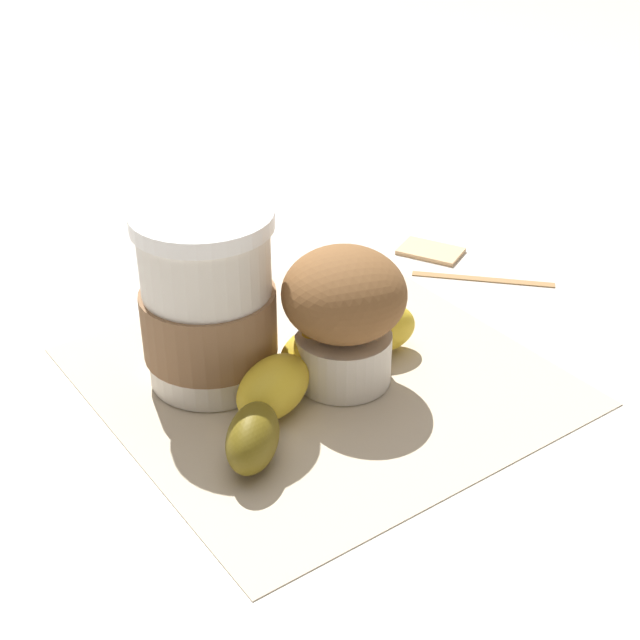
# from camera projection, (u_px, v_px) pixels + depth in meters

# --- Properties ---
(ground_plane) EXTENTS (3.00, 3.00, 0.00)m
(ground_plane) POSITION_uv_depth(u_px,v_px,m) (320.00, 376.00, 0.58)
(ground_plane) COLOR beige
(paper_napkin) EXTENTS (0.27, 0.27, 0.00)m
(paper_napkin) POSITION_uv_depth(u_px,v_px,m) (320.00, 375.00, 0.58)
(paper_napkin) COLOR beige
(paper_napkin) RESTS_ON ground_plane
(coffee_cup) EXTENTS (0.09, 0.09, 0.12)m
(coffee_cup) POSITION_uv_depth(u_px,v_px,m) (208.00, 305.00, 0.55)
(coffee_cup) COLOR silver
(coffee_cup) RESTS_ON paper_napkin
(muffin) EXTENTS (0.08, 0.08, 0.09)m
(muffin) POSITION_uv_depth(u_px,v_px,m) (344.00, 311.00, 0.55)
(muffin) COLOR white
(muffin) RESTS_ON paper_napkin
(banana) EXTENTS (0.19, 0.10, 0.04)m
(banana) POSITION_uv_depth(u_px,v_px,m) (306.00, 371.00, 0.55)
(banana) COLOR gold
(banana) RESTS_ON paper_napkin
(sugar_packet) EXTENTS (0.05, 0.06, 0.01)m
(sugar_packet) POSITION_uv_depth(u_px,v_px,m) (431.00, 249.00, 0.73)
(sugar_packet) COLOR #E0B27F
(sugar_packet) RESTS_ON ground_plane
(wooden_stirrer) EXTENTS (0.08, 0.08, 0.00)m
(wooden_stirrer) POSITION_uv_depth(u_px,v_px,m) (483.00, 279.00, 0.69)
(wooden_stirrer) COLOR #9E7547
(wooden_stirrer) RESTS_ON ground_plane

